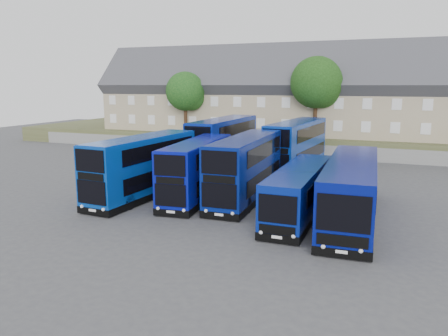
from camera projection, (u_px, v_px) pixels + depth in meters
ground at (210, 215)px, 27.43m from camera, size 120.00×120.00×0.00m
retaining_wall at (294, 150)px, 49.24m from camera, size 70.00×0.40×1.50m
earth_bank at (310, 138)px, 58.34m from camera, size 80.00×20.00×2.00m
terrace_row at (331, 97)px, 52.56m from camera, size 60.00×10.40×11.20m
dd_front_left at (143, 168)px, 31.56m from camera, size 3.21×11.12×4.36m
dd_front_mid at (197, 171)px, 31.23m from camera, size 3.40×10.43×4.07m
dd_front_right at (246, 169)px, 30.91m from camera, size 2.87×11.19×4.42m
dd_rear_left at (224, 144)px, 42.48m from camera, size 2.84×12.06×4.79m
dd_rear_right at (296, 147)px, 41.22m from camera, size 3.67×11.88×4.65m
coach_east_a at (299, 192)px, 27.12m from camera, size 2.34×11.10×3.03m
coach_east_b at (351, 191)px, 26.19m from camera, size 3.32×13.39×3.64m
tree_west at (187, 93)px, 54.01m from camera, size 4.80×4.80×7.65m
tree_mid at (318, 84)px, 48.56m from camera, size 5.76×5.76×9.18m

